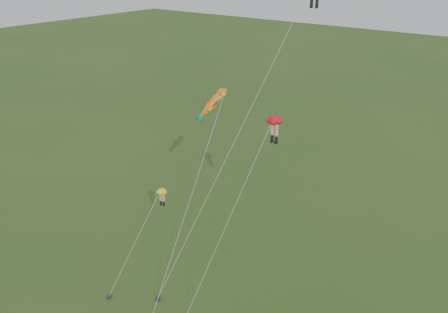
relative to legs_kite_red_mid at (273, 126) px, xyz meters
The scene contains 4 objects.
ground 16.84m from the legs_kite_red_mid, 126.17° to the right, with size 300.00×300.00×0.00m, color #2F4E1B.
legs_kite_red_mid is the anchor object (origin of this frame).
legs_kite_yellow 10.95m from the legs_kite_red_mid, 146.27° to the right, with size 2.39×5.67×8.56m.
fish_kite 7.24m from the legs_kite_red_mid, 166.11° to the left, with size 3.93×12.92×15.69m.
Camera 1 is at (23.89, -22.74, 26.40)m, focal length 40.00 mm.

